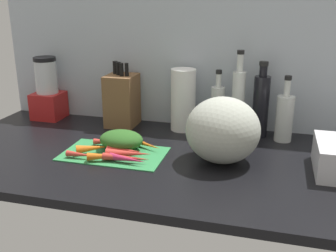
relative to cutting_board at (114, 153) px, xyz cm
name	(u,v)px	position (x,y,z in cm)	size (l,w,h in cm)	color
ground_plane	(164,159)	(17.87, 4.30, -1.90)	(170.00, 80.00, 3.00)	black
wall_back	(188,57)	(17.87, 42.80, 29.60)	(170.00, 3.00, 60.00)	#ADB7C1
cutting_board	(114,153)	(0.00, 0.00, 0.00)	(37.11, 22.16, 0.80)	#338C4C
carrot_0	(145,144)	(9.24, 7.96, 1.63)	(2.46, 2.46, 15.22)	orange
carrot_1	(125,151)	(4.51, -0.89, 1.92)	(3.05, 3.05, 12.66)	red
carrot_2	(107,142)	(-5.44, 6.55, 1.56)	(2.32, 2.32, 10.36)	red
carrot_3	(105,156)	(-0.09, -7.43, 1.83)	(2.85, 2.85, 12.32)	orange
carrot_4	(128,159)	(8.12, -7.43, 1.70)	(2.60, 2.60, 13.44)	#B2264C
carrot_5	(128,154)	(7.03, -3.56, 2.08)	(3.36, 3.36, 15.86)	red
carrot_6	(126,158)	(7.27, -6.56, 1.72)	(2.64, 2.64, 16.49)	red
carrot_7	(81,155)	(-9.13, -7.58, 1.51)	(2.22, 2.22, 11.01)	red
carrot_8	(93,148)	(-7.32, -1.85, 2.02)	(3.23, 3.23, 11.97)	orange
carrot_greens_pile	(121,140)	(1.31, 4.00, 3.88)	(16.43, 12.64, 6.95)	#2D6023
winter_squash	(223,130)	(38.58, 4.57, 11.00)	(25.49, 25.06, 22.81)	#B2B7A8
knife_block	(122,100)	(-9.31, 32.85, 11.14)	(12.45, 14.16, 28.00)	brown
blender_appliance	(48,92)	(-46.29, 33.78, 11.88)	(13.08, 13.08, 28.58)	red
paper_towel_roll	(183,100)	(17.85, 33.80, 12.70)	(10.38, 10.38, 26.20)	white
bottle_0	(217,109)	(32.57, 33.06, 10.18)	(5.54, 5.54, 26.66)	silver
bottle_1	(238,102)	(40.89, 31.27, 14.15)	(5.20, 5.20, 35.10)	silver
bottle_2	(261,105)	(49.78, 34.04, 12.86)	(6.43, 6.43, 30.60)	black
bottle_3	(284,117)	(59.24, 30.98, 9.38)	(6.80, 6.80, 26.09)	silver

